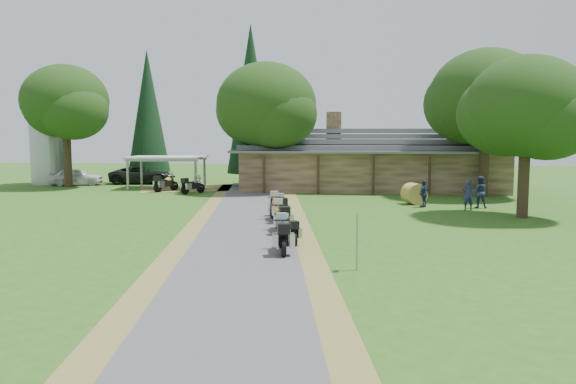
# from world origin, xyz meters

# --- Properties ---
(ground) EXTENTS (120.00, 120.00, 0.00)m
(ground) POSITION_xyz_m (0.00, 0.00, 0.00)
(ground) COLOR #2B5818
(ground) RESTS_ON ground
(driveway) EXTENTS (51.95, 51.95, 0.00)m
(driveway) POSITION_xyz_m (-0.50, 4.00, 0.00)
(driveway) COLOR #464648
(driveway) RESTS_ON ground
(lodge) EXTENTS (21.40, 9.40, 4.90)m
(lodge) POSITION_xyz_m (6.00, 24.00, 2.45)
(lodge) COLOR brown
(lodge) RESTS_ON ground
(silo) EXTENTS (3.25, 3.25, 6.37)m
(silo) POSITION_xyz_m (-22.00, 25.48, 3.18)
(silo) COLOR gray
(silo) RESTS_ON ground
(carport) EXTENTS (6.16, 4.26, 2.59)m
(carport) POSITION_xyz_m (-10.41, 22.68, 1.30)
(carport) COLOR silver
(carport) RESTS_ON ground
(car_white_sedan) EXTENTS (3.71, 6.03, 1.87)m
(car_white_sedan) POSITION_xyz_m (-19.07, 24.50, 0.94)
(car_white_sedan) COLOR silver
(car_white_sedan) RESTS_ON ground
(car_dark_suv) EXTENTS (3.59, 6.55, 2.38)m
(car_dark_suv) POSITION_xyz_m (-13.94, 26.57, 1.19)
(car_dark_suv) COLOR black
(car_dark_suv) RESTS_ON ground
(motorcycle_row_a) EXTENTS (1.01, 2.13, 1.40)m
(motorcycle_row_a) POSITION_xyz_m (1.73, -0.96, 0.70)
(motorcycle_row_a) COLOR #132C9C
(motorcycle_row_a) RESTS_ON ground
(motorcycle_row_b) EXTENTS (1.19, 1.75, 1.14)m
(motorcycle_row_b) POSITION_xyz_m (1.77, 0.83, 0.57)
(motorcycle_row_b) COLOR #AEB1B5
(motorcycle_row_b) RESTS_ON ground
(motorcycle_row_c) EXTENTS (1.28, 2.22, 1.44)m
(motorcycle_row_c) POSITION_xyz_m (1.16, 3.32, 0.72)
(motorcycle_row_c) COLOR #D9A30B
(motorcycle_row_c) RESTS_ON ground
(motorcycle_row_d) EXTENTS (1.49, 2.24, 1.47)m
(motorcycle_row_d) POSITION_xyz_m (0.62, 6.41, 0.73)
(motorcycle_row_d) COLOR #DC5420
(motorcycle_row_d) RESTS_ON ground
(motorcycle_row_e) EXTENTS (0.85, 1.73, 1.13)m
(motorcycle_row_e) POSITION_xyz_m (0.39, 8.73, 0.57)
(motorcycle_row_e) COLOR black
(motorcycle_row_e) RESTS_ON ground
(motorcycle_carport_a) EXTENTS (1.66, 2.10, 1.41)m
(motorcycle_carport_a) POSITION_xyz_m (-9.75, 20.31, 0.70)
(motorcycle_carport_a) COLOR yellow
(motorcycle_carport_a) RESTS_ON ground
(motorcycle_carport_b) EXTENTS (1.62, 2.02, 1.36)m
(motorcycle_carport_b) POSITION_xyz_m (-7.26, 18.96, 0.68)
(motorcycle_carport_b) COLOR slate
(motorcycle_carport_b) RESTS_ON ground
(person_a) EXTENTS (0.63, 0.46, 2.14)m
(person_a) POSITION_xyz_m (11.13, 11.81, 1.07)
(person_a) COLOR navy
(person_a) RESTS_ON ground
(person_b) EXTENTS (0.71, 0.57, 2.24)m
(person_b) POSITION_xyz_m (12.02, 12.92, 1.12)
(person_b) COLOR navy
(person_b) RESTS_ON ground
(person_c) EXTENTS (0.65, 0.68, 1.94)m
(person_c) POSITION_xyz_m (8.74, 12.83, 0.97)
(person_c) COLOR navy
(person_c) RESTS_ON ground
(hay_bale) EXTENTS (1.64, 1.57, 1.33)m
(hay_bale) POSITION_xyz_m (8.33, 14.27, 0.66)
(hay_bale) COLOR #A18A3B
(hay_bale) RESTS_ON ground
(sign_post) EXTENTS (0.34, 0.06, 1.86)m
(sign_post) POSITION_xyz_m (4.45, -3.43, 0.93)
(sign_post) COLOR gray
(sign_post) RESTS_ON ground
(oak_lodge_left) EXTENTS (7.57, 7.57, 10.68)m
(oak_lodge_left) POSITION_xyz_m (-2.04, 21.11, 5.34)
(oak_lodge_left) COLOR #183911
(oak_lodge_left) RESTS_ON ground
(oak_lodge_right) EXTENTS (7.88, 7.88, 11.25)m
(oak_lodge_right) POSITION_xyz_m (13.69, 19.17, 5.62)
(oak_lodge_right) COLOR #183911
(oak_lodge_right) RESTS_ON ground
(oak_driveway) EXTENTS (6.25, 6.25, 9.44)m
(oak_driveway) POSITION_xyz_m (13.37, 9.12, 4.72)
(oak_driveway) COLOR #183911
(oak_driveway) RESTS_ON ground
(oak_silo) EXTENTS (7.00, 7.00, 11.45)m
(oak_silo) POSITION_xyz_m (-18.96, 22.87, 5.73)
(oak_silo) COLOR #183911
(oak_silo) RESTS_ON ground
(cedar_near) EXTENTS (4.15, 4.15, 13.61)m
(cedar_near) POSITION_xyz_m (-4.03, 25.86, 6.81)
(cedar_near) COLOR black
(cedar_near) RESTS_ON ground
(cedar_far) EXTENTS (3.76, 3.76, 11.94)m
(cedar_far) POSITION_xyz_m (-13.82, 28.00, 5.97)
(cedar_far) COLOR black
(cedar_far) RESTS_ON ground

